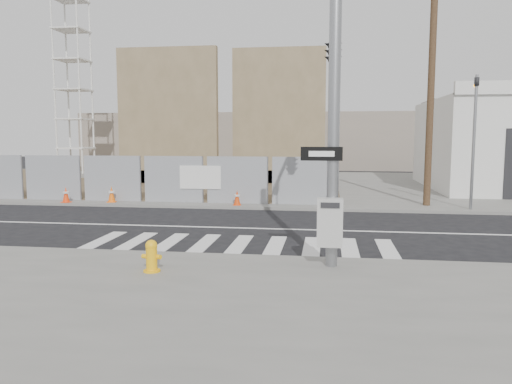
# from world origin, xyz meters

# --- Properties ---
(ground) EXTENTS (100.00, 100.00, 0.00)m
(ground) POSITION_xyz_m (0.00, 0.00, 0.00)
(ground) COLOR black
(ground) RESTS_ON ground
(sidewalk_far) EXTENTS (50.00, 20.00, 0.12)m
(sidewalk_far) POSITION_xyz_m (0.00, 14.00, 0.06)
(sidewalk_far) COLOR slate
(sidewalk_far) RESTS_ON ground
(signal_pole) EXTENTS (0.96, 5.87, 7.00)m
(signal_pole) POSITION_xyz_m (2.49, -2.05, 4.78)
(signal_pole) COLOR gray
(signal_pole) RESTS_ON sidewalk_near
(far_signal_pole) EXTENTS (0.16, 0.20, 5.60)m
(far_signal_pole) POSITION_xyz_m (8.00, 4.60, 3.48)
(far_signal_pole) COLOR gray
(far_signal_pole) RESTS_ON sidewalk_far
(chain_link_fence) EXTENTS (24.60, 0.04, 2.00)m
(chain_link_fence) POSITION_xyz_m (-10.00, 5.00, 1.12)
(chain_link_fence) COLOR gray
(chain_link_fence) RESTS_ON sidewalk_far
(concrete_wall_left) EXTENTS (6.00, 1.30, 8.00)m
(concrete_wall_left) POSITION_xyz_m (-7.00, 13.08, 3.38)
(concrete_wall_left) COLOR brown
(concrete_wall_left) RESTS_ON sidewalk_far
(concrete_wall_right) EXTENTS (5.50, 1.30, 8.00)m
(concrete_wall_right) POSITION_xyz_m (-0.50, 14.08, 3.38)
(concrete_wall_right) COLOR brown
(concrete_wall_right) RESTS_ON sidewalk_far
(crane_tower) EXTENTS (2.60, 2.60, 18.15)m
(crane_tower) POSITION_xyz_m (-15.00, 17.00, 9.02)
(crane_tower) COLOR slate
(crane_tower) RESTS_ON sidewalk_far
(utility_pole_right) EXTENTS (1.60, 0.28, 10.00)m
(utility_pole_right) POSITION_xyz_m (6.50, 5.50, 5.20)
(utility_pole_right) COLOR brown
(utility_pole_right) RESTS_ON sidewalk_far
(fire_hydrant) EXTENTS (0.47, 0.47, 0.69)m
(fire_hydrant) POSITION_xyz_m (-1.30, -5.83, 0.46)
(fire_hydrant) COLOR #FCB60E
(fire_hydrant) RESTS_ON sidewalk_near
(traffic_cone_b) EXTENTS (0.46, 0.46, 0.68)m
(traffic_cone_b) POSITION_xyz_m (-8.78, 4.22, 0.45)
(traffic_cone_b) COLOR #FF3C0D
(traffic_cone_b) RESTS_ON sidewalk_far
(traffic_cone_c) EXTENTS (0.41, 0.41, 0.70)m
(traffic_cone_c) POSITION_xyz_m (-6.87, 4.59, 0.46)
(traffic_cone_c) COLOR #FF660D
(traffic_cone_c) RESTS_ON sidewalk_far
(traffic_cone_d) EXTENTS (0.37, 0.37, 0.63)m
(traffic_cone_d) POSITION_xyz_m (-1.31, 4.46, 0.43)
(traffic_cone_d) COLOR red
(traffic_cone_d) RESTS_ON sidewalk_far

